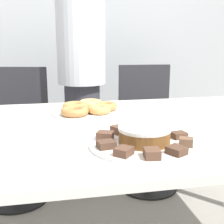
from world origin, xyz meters
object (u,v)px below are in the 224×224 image
office_chair_right (147,130)px  frosted_cake (144,135)px  office_chair_left (16,137)px  person_standing (82,75)px  plate_cake (144,144)px  plate_donuts (90,112)px

office_chair_right → frosted_cake: office_chair_right is taller
office_chair_left → frosted_cake: bearing=-52.5°
person_standing → office_chair_right: bearing=-1.7°
plate_cake → person_standing: bearing=94.2°
office_chair_right → frosted_cake: (-0.40, -1.19, 0.35)m
office_chair_left → person_standing: bearing=14.4°
office_chair_left → frosted_cake: 1.36m
plate_donuts → frosted_cake: frosted_cake is taller
person_standing → plate_cake: 1.21m
office_chair_left → frosted_cake: office_chair_left is taller
office_chair_right → plate_donuts: (-0.52, -0.67, 0.32)m
plate_cake → frosted_cake: size_ratio=2.13×
person_standing → frosted_cake: (0.09, -1.20, -0.07)m
person_standing → plate_cake: person_standing is taller
plate_cake → frosted_cake: 0.03m
person_standing → office_chair_right: person_standing is taller
person_standing → office_chair_right: (0.48, -0.01, -0.42)m
plate_donuts → plate_cake: bearing=-76.7°
person_standing → frosted_cake: person_standing is taller
plate_donuts → frosted_cake: size_ratio=2.10×
office_chair_left → plate_donuts: bearing=-44.7°
plate_cake → frosted_cake: (-0.00, 0.00, 0.03)m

